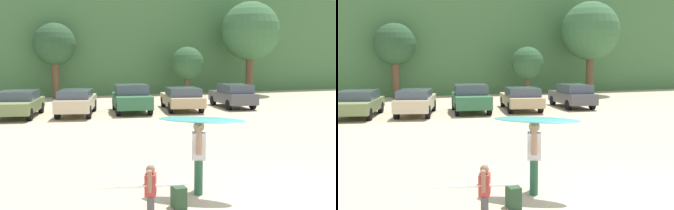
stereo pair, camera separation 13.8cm
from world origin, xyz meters
The scene contains 15 objects.
ground_plane centered at (0.00, 0.00, 0.00)m, with size 120.00×120.00×0.00m, color #C1B293.
hillside_ridge centered at (0.00, 31.88, 4.42)m, with size 108.00×12.00×8.83m, color #427042.
tree_left centered at (-3.71, 24.69, 4.07)m, with size 3.17×3.17×5.73m.
tree_center centered at (6.60, 23.47, 2.66)m, with size 2.66×2.66×4.01m.
tree_ridge_back centered at (12.00, 22.86, 5.30)m, with size 4.87×4.87×7.78m.
parked_car_olive_green centered at (-6.11, 15.23, 0.72)m, with size 2.74×4.56×1.35m.
parked_car_champagne centered at (-3.19, 14.89, 0.76)m, with size 2.71×4.75×1.38m.
parked_car_forest_green centered at (-0.16, 15.02, 0.81)m, with size 2.38×4.14×1.58m.
parked_car_tan centered at (2.87, 15.02, 0.72)m, with size 2.69×4.81×1.35m.
parked_car_dark_gray centered at (6.33, 15.19, 0.77)m, with size 2.03×4.07×1.47m.
person_adult centered at (-1.94, 1.42, 0.91)m, with size 0.42×0.70×1.62m.
person_child centered at (-3.40, 0.21, 0.61)m, with size 0.28×0.43×1.07m.
surfboard_teal centered at (-1.93, 1.32, 1.66)m, with size 1.92×1.49×0.12m.
surfboard_white centered at (-3.51, 0.35, 0.65)m, with size 1.87×0.83×0.22m.
backpack_dropped centered at (-2.68, 0.70, 0.22)m, with size 0.24×0.34×0.45m.
Camera 1 is at (-5.34, -6.39, 2.95)m, focal length 41.95 mm.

